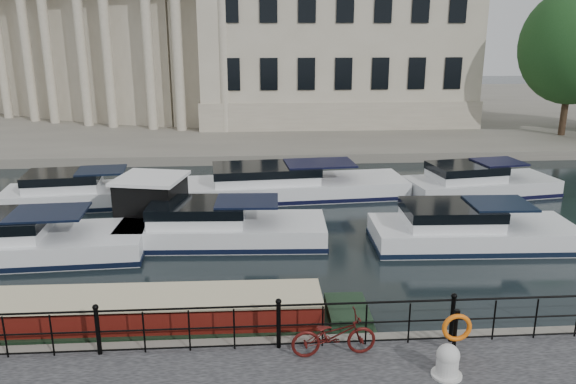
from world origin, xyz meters
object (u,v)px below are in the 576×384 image
object	(u,v)px
life_ring_post	(457,328)
harbour_hut	(152,206)
bicycle	(334,335)
mooring_bollard	(448,361)
narrowboat	(117,326)

from	to	relation	value
life_ring_post	harbour_hut	xyz separation A→B (m)	(-8.29, 10.35, -0.28)
life_ring_post	bicycle	bearing A→B (deg)	175.42
bicycle	harbour_hut	size ratio (longest dim) A/B	0.49
harbour_hut	mooring_bollard	bearing A→B (deg)	-42.11
mooring_bollard	bicycle	bearing A→B (deg)	157.32
mooring_bollard	life_ring_post	bearing A→B (deg)	59.56
mooring_bollard	life_ring_post	world-z (taller)	life_ring_post
life_ring_post	narrowboat	distance (m)	8.20
life_ring_post	harbour_hut	bearing A→B (deg)	128.69
harbour_hut	narrowboat	bearing A→B (deg)	-74.55
bicycle	life_ring_post	distance (m)	2.70
narrowboat	life_ring_post	bearing A→B (deg)	-14.47
bicycle	harbour_hut	bearing A→B (deg)	24.90
life_ring_post	narrowboat	bearing A→B (deg)	164.76
mooring_bollard	narrowboat	world-z (taller)	mooring_bollard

